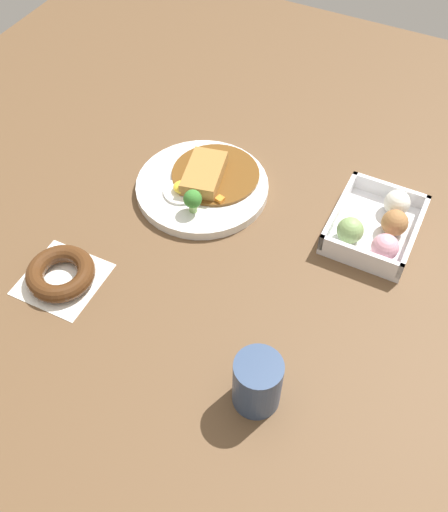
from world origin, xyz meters
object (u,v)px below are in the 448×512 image
Objects in this scene: curry_plate at (203,185)px; chocolate_ring_donut at (61,274)px; coffee_mug at (257,383)px; donut_box at (377,227)px.

chocolate_ring_donut is at bearing 159.10° from curry_plate.
chocolate_ring_donut is at bearing 82.71° from coffee_mug.
coffee_mug is (-0.36, 0.06, 0.02)m from donut_box.
curry_plate is 2.60× the size of coffee_mug.
donut_box is at bearing -9.01° from coffee_mug.
curry_plate is 1.38× the size of donut_box.
donut_box is 1.88× the size of coffee_mug.
coffee_mug reaches higher than donut_box.
curry_plate reaches higher than donut_box.
curry_plate is 0.42m from coffee_mug.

